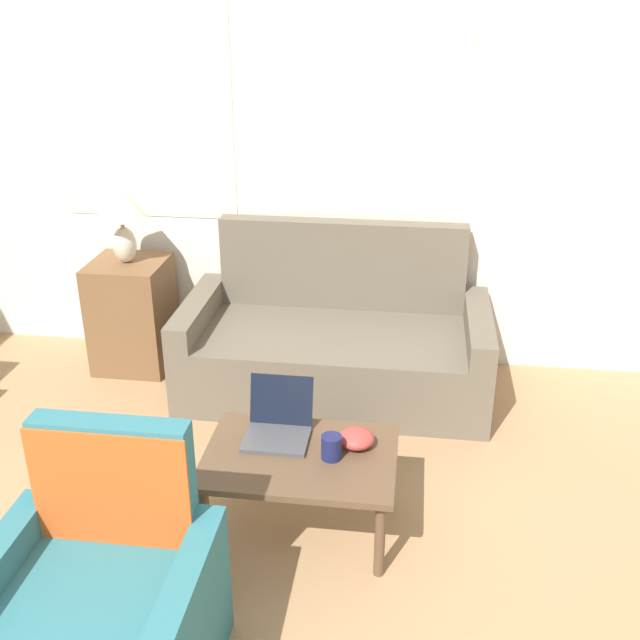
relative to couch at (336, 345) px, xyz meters
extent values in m
cube|color=white|center=(-0.45, 0.44, 1.03)|extent=(6.53, 0.05, 2.60)
cube|color=white|center=(-1.22, 0.41, 1.28)|extent=(1.10, 0.01, 1.30)
cube|color=white|center=(0.16, 0.41, 1.28)|extent=(1.10, 0.01, 1.30)
cube|color=#665B4C|center=(0.00, -0.08, -0.07)|extent=(1.50, 0.87, 0.40)
cube|color=#665B4C|center=(0.00, 0.30, 0.21)|extent=(1.50, 0.12, 0.95)
cube|color=#665B4C|center=(-0.82, -0.08, 0.01)|extent=(0.14, 0.87, 0.55)
cube|color=#665B4C|center=(0.82, -0.08, 0.01)|extent=(0.14, 0.87, 0.55)
cube|color=#2D6B75|center=(-0.55, -1.96, 0.19)|extent=(0.56, 0.10, 0.91)
cube|color=#D1511E|center=(-0.55, -2.01, 0.30)|extent=(0.57, 0.01, 0.66)
cube|color=brown|center=(-1.30, 0.11, 0.08)|extent=(0.45, 0.45, 0.69)
ellipsoid|color=beige|center=(-1.30, 0.11, 0.54)|extent=(0.14, 0.14, 0.22)
cylinder|color=tan|center=(-1.30, 0.11, 0.68)|extent=(0.02, 0.02, 0.06)
cone|color=white|center=(-1.30, 0.11, 0.81)|extent=(0.29, 0.29, 0.20)
cube|color=brown|center=(-0.01, -1.32, 0.11)|extent=(0.83, 0.59, 0.03)
cylinder|color=brown|center=(-0.37, -1.57, -0.09)|extent=(0.04, 0.04, 0.36)
cylinder|color=brown|center=(0.36, -1.57, -0.09)|extent=(0.04, 0.04, 0.36)
cylinder|color=brown|center=(-0.37, -1.08, -0.09)|extent=(0.04, 0.04, 0.36)
cylinder|color=brown|center=(0.36, -1.08, -0.09)|extent=(0.04, 0.04, 0.36)
cube|color=#47474C|center=(-0.13, -1.24, 0.13)|extent=(0.29, 0.23, 0.02)
cube|color=black|center=(-0.13, -1.09, 0.25)|extent=(0.29, 0.07, 0.22)
cylinder|color=#191E4C|center=(0.13, -1.33, 0.18)|extent=(0.09, 0.09, 0.11)
ellipsoid|color=#B23D38|center=(0.23, -1.22, 0.16)|extent=(0.16, 0.16, 0.08)
camera|label=1|loc=(0.44, -3.98, 1.99)|focal=42.00mm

